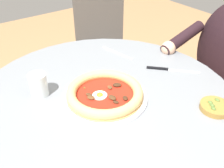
# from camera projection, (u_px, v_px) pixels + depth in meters

# --- Properties ---
(dining_table) EXTENTS (0.99, 0.99, 0.74)m
(dining_table) POSITION_uv_depth(u_px,v_px,m) (105.00, 123.00, 1.03)
(dining_table) COLOR gray
(dining_table) RESTS_ON ground
(pizza_on_plate) EXTENTS (0.31, 0.31, 0.05)m
(pizza_on_plate) POSITION_uv_depth(u_px,v_px,m) (105.00, 94.00, 0.92)
(pizza_on_plate) COLOR white
(pizza_on_plate) RESTS_ON dining_table
(water_glass) EXTENTS (0.07, 0.07, 0.09)m
(water_glass) POSITION_uv_depth(u_px,v_px,m) (39.00, 86.00, 0.93)
(water_glass) COLOR silver
(water_glass) RESTS_ON dining_table
(steak_knife) EXTENTS (0.17, 0.16, 0.01)m
(steak_knife) POSITION_uv_depth(u_px,v_px,m) (165.00, 69.00, 1.09)
(steak_knife) COLOR silver
(steak_knife) RESTS_ON dining_table
(olive_pan) EXTENTS (0.11, 0.13, 0.04)m
(olive_pan) POSITION_uv_depth(u_px,v_px,m) (215.00, 107.00, 0.87)
(olive_pan) COLOR olive
(olive_pan) RESTS_ON dining_table
(fork_utensil) EXTENTS (0.19, 0.05, 0.00)m
(fork_utensil) POSITION_uv_depth(u_px,v_px,m) (117.00, 53.00, 1.22)
(fork_utensil) COLOR #BCBCC1
(fork_utensil) RESTS_ON dining_table
(diner_person) EXTENTS (0.38, 0.49, 1.15)m
(diner_person) POSITION_uv_depth(u_px,v_px,m) (219.00, 84.00, 1.41)
(diner_person) COLOR #282833
(diner_person) RESTS_ON ground
(cafe_chair_spare_near) EXTENTS (0.53, 0.53, 0.83)m
(cafe_chair_spare_near) POSITION_uv_depth(u_px,v_px,m) (100.00, 46.00, 1.80)
(cafe_chair_spare_near) COLOR #504A45
(cafe_chair_spare_near) RESTS_ON ground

